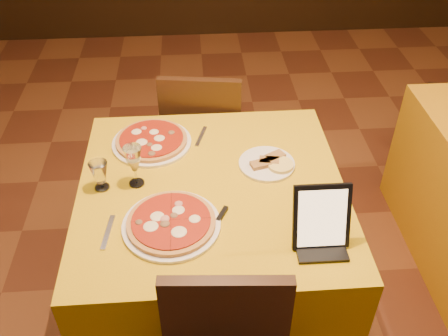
{
  "coord_description": "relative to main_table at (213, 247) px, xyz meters",
  "views": [
    {
      "loc": [
        -0.1,
        -1.22,
        2.11
      ],
      "look_at": [
        0.01,
        0.31,
        0.86
      ],
      "focal_mm": 40.0,
      "sensor_mm": 36.0,
      "label": 1
    }
  ],
  "objects": [
    {
      "name": "main_table",
      "position": [
        0.0,
        0.0,
        0.0
      ],
      "size": [
        1.1,
        1.1,
        0.75
      ],
      "primitive_type": "cube",
      "color": "gold",
      "rests_on": "floor"
    },
    {
      "name": "chair_main_far",
      "position": [
        -0.0,
        0.8,
        0.08
      ],
      "size": [
        0.46,
        0.46,
        0.91
      ],
      "primitive_type": null,
      "rotation": [
        0.0,
        0.0,
        3.0
      ],
      "color": "black",
      "rests_on": "floor"
    },
    {
      "name": "pizza_near",
      "position": [
        -0.16,
        -0.22,
        0.39
      ],
      "size": [
        0.37,
        0.37,
        0.03
      ],
      "rotation": [
        0.0,
        0.0,
        -0.13
      ],
      "color": "white",
      "rests_on": "main_table"
    },
    {
      "name": "pizza_far",
      "position": [
        -0.26,
        0.31,
        0.39
      ],
      "size": [
        0.36,
        0.36,
        0.03
      ],
      "rotation": [
        0.0,
        0.0,
        0.24
      ],
      "color": "white",
      "rests_on": "main_table"
    },
    {
      "name": "cutlet_dish",
      "position": [
        0.25,
        0.12,
        0.39
      ],
      "size": [
        0.24,
        0.24,
        0.03
      ],
      "rotation": [
        0.0,
        0.0,
        -0.02
      ],
      "color": "white",
      "rests_on": "main_table"
    },
    {
      "name": "wine_glass",
      "position": [
        -0.31,
        0.04,
        0.47
      ],
      "size": [
        0.08,
        0.08,
        0.19
      ],
      "primitive_type": null,
      "rotation": [
        0.0,
        0.0,
        -0.09
      ],
      "color": "#F5EC8B",
      "rests_on": "main_table"
    },
    {
      "name": "water_glass",
      "position": [
        -0.45,
        0.02,
        0.44
      ],
      "size": [
        0.07,
        0.07,
        0.13
      ],
      "primitive_type": null,
      "rotation": [
        0.0,
        0.0,
        -0.12
      ],
      "color": "white",
      "rests_on": "main_table"
    },
    {
      "name": "tablet",
      "position": [
        0.37,
        -0.33,
        0.49
      ],
      "size": [
        0.21,
        0.1,
        0.24
      ],
      "primitive_type": "cube",
      "rotation": [
        -0.35,
        0.0,
        -0.0
      ],
      "color": "black",
      "rests_on": "main_table"
    },
    {
      "name": "knife",
      "position": [
        -0.01,
        -0.25,
        0.38
      ],
      "size": [
        0.1,
        0.17,
        0.01
      ],
      "primitive_type": "cube",
      "rotation": [
        0.0,
        0.0,
        1.09
      ],
      "color": "silver",
      "rests_on": "main_table"
    },
    {
      "name": "fork_near",
      "position": [
        -0.4,
        -0.23,
        0.38
      ],
      "size": [
        0.04,
        0.18,
        0.01
      ],
      "primitive_type": "cube",
      "rotation": [
        0.0,
        0.0,
        1.46
      ],
      "color": "#B2B3B9",
      "rests_on": "main_table"
    },
    {
      "name": "fork_far",
      "position": [
        -0.03,
        0.35,
        0.38
      ],
      "size": [
        0.06,
        0.16,
        0.01
      ],
      "primitive_type": "cube",
      "rotation": [
        0.0,
        0.0,
        1.27
      ],
      "color": "silver",
      "rests_on": "main_table"
    }
  ]
}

